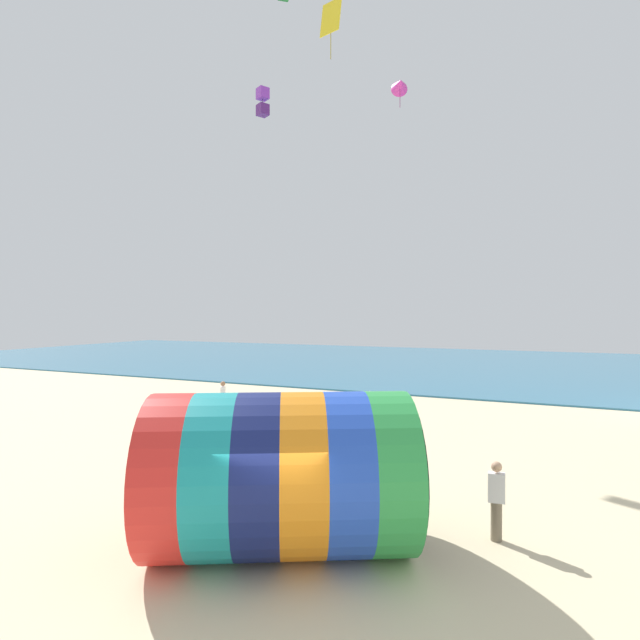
% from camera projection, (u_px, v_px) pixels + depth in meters
% --- Properties ---
extents(ground_plane, '(120.00, 120.00, 0.00)m').
position_uv_depth(ground_plane, '(275.00, 568.00, 9.77)').
color(ground_plane, beige).
extents(sea, '(120.00, 40.00, 0.10)m').
position_uv_depth(sea, '(487.00, 365.00, 47.25)').
color(sea, teal).
rests_on(sea, ground).
extents(giant_inflatable_tube, '(6.26, 5.42, 3.34)m').
position_uv_depth(giant_inflatable_tube, '(282.00, 473.00, 10.36)').
color(giant_inflatable_tube, red).
rests_on(giant_inflatable_tube, ground).
extents(kite_handler, '(0.38, 0.25, 1.74)m').
position_uv_depth(kite_handler, '(496.00, 500.00, 10.95)').
color(kite_handler, '#726651').
rests_on(kite_handler, ground).
extents(kite_purple_box, '(0.74, 0.74, 1.55)m').
position_uv_depth(kite_purple_box, '(263.00, 102.00, 26.46)').
color(kite_purple_box, purple).
extents(kite_yellow_diamond, '(1.03, 0.51, 2.44)m').
position_uv_depth(kite_yellow_diamond, '(331.00, 18.00, 20.48)').
color(kite_yellow_diamond, yellow).
extents(kite_magenta_delta, '(1.17, 1.21, 1.70)m').
position_uv_depth(kite_magenta_delta, '(400.00, 85.00, 26.56)').
color(kite_magenta_delta, '#D1339E').
extents(bystander_near_water, '(0.42, 0.38, 1.68)m').
position_uv_depth(bystander_near_water, '(370.00, 410.00, 21.23)').
color(bystander_near_water, black).
rests_on(bystander_near_water, ground).
extents(bystander_mid_beach, '(0.38, 0.42, 1.78)m').
position_uv_depth(bystander_mid_beach, '(223.00, 399.00, 23.56)').
color(bystander_mid_beach, '#383D56').
rests_on(bystander_mid_beach, ground).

